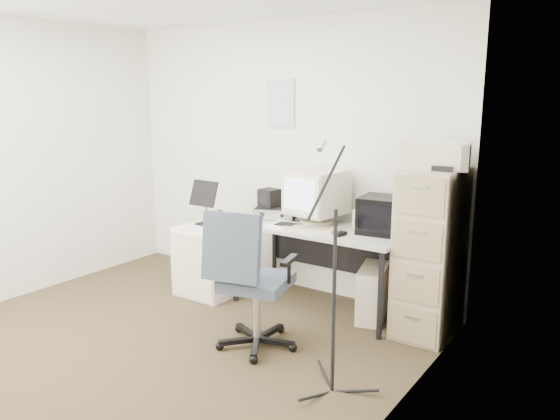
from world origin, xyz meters
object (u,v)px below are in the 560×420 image
Objects in this scene: desk at (320,267)px; side_cart at (207,261)px; office_chair at (257,279)px; filing_cabinet at (430,252)px.

desk reaches higher than side_cart.
desk is at bearing 76.36° from office_chair.
office_chair is (-0.95, -0.95, -0.13)m from filing_cabinet.
filing_cabinet reaches higher than side_cart.
office_chair is at bearing -134.96° from filing_cabinet.
filing_cabinet reaches higher than office_chair.
filing_cabinet is 2.03× the size of side_cart.
desk is 1.07m from side_cart.
side_cart is at bearing -162.42° from desk.
office_chair reaches higher than desk.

